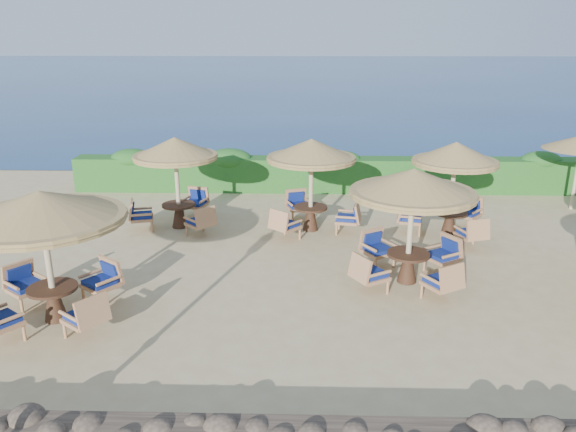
% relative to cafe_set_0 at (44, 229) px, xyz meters
% --- Properties ---
extents(ground, '(120.00, 120.00, 0.00)m').
position_rel_cafe_set_0_xyz_m(ground, '(5.76, 2.51, -1.90)').
color(ground, tan).
rests_on(ground, ground).
extents(sea, '(160.00, 160.00, 0.00)m').
position_rel_cafe_set_0_xyz_m(sea, '(5.76, 72.51, -1.90)').
color(sea, navy).
rests_on(sea, ground).
extents(hedge, '(18.00, 0.90, 1.20)m').
position_rel_cafe_set_0_xyz_m(hedge, '(5.76, 9.71, -1.30)').
color(hedge, '#1B511A').
rests_on(hedge, ground).
extents(cafe_set_0, '(3.14, 3.14, 2.65)m').
position_rel_cafe_set_0_xyz_m(cafe_set_0, '(0.00, 0.00, 0.00)').
color(cafe_set_0, beige).
rests_on(cafe_set_0, ground).
extents(cafe_set_1, '(2.78, 2.78, 2.65)m').
position_rel_cafe_set_0_xyz_m(cafe_set_1, '(7.26, 1.97, -0.08)').
color(cafe_set_1, beige).
rests_on(cafe_set_1, ground).
extents(cafe_set_3, '(2.68, 2.68, 2.65)m').
position_rel_cafe_set_0_xyz_m(cafe_set_3, '(1.28, 5.62, -0.10)').
color(cafe_set_3, beige).
rests_on(cafe_set_3, ground).
extents(cafe_set_4, '(2.70, 2.73, 2.65)m').
position_rel_cafe_set_0_xyz_m(cafe_set_4, '(5.11, 5.46, -0.07)').
color(cafe_set_4, beige).
rests_on(cafe_set_4, ground).
extents(cafe_set_5, '(2.65, 2.71, 2.65)m').
position_rel_cafe_set_0_xyz_m(cafe_set_5, '(8.98, 5.10, -0.12)').
color(cafe_set_5, beige).
rests_on(cafe_set_5, ground).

